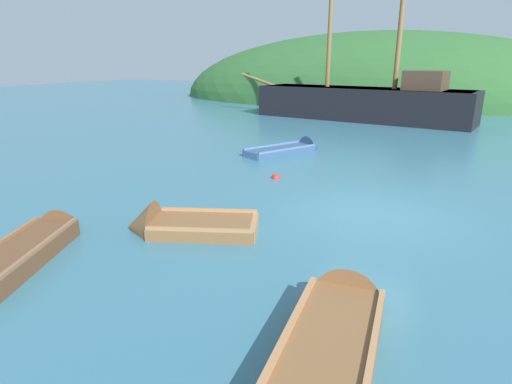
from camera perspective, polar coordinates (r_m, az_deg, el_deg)
The scene contains 8 objects.
ground_plane at distance 10.94m, azimuth 15.48°, elevation -2.86°, with size 120.00×120.00×0.00m, color teal.
shore_hill at distance 43.30m, azimuth 15.89°, elevation 11.90°, with size 40.69×19.82×12.73m, color #2D602D.
sailing_ship at distance 28.52m, azimuth 14.36°, elevation 11.07°, with size 16.43×5.62×11.79m.
rowboat_outer_left at distance 9.63m, azimuth -10.46°, elevation -4.80°, with size 3.18×2.19×1.22m.
rowboat_portside at distance 9.52m, azimuth -27.81°, elevation -6.62°, with size 2.19×3.72×0.89m.
rowboat_near_dock at distance 17.76m, azimuth 4.88°, elevation 5.66°, with size 2.71×3.74×1.02m.
rowboat_far at distance 6.06m, azimuth 10.69°, elevation -18.60°, with size 1.34×3.78×1.06m.
buoy_red at distance 13.76m, azimuth 2.72°, elevation 1.90°, with size 0.29×0.29×0.29m, color red.
Camera 1 is at (1.47, -10.20, 3.67)m, focal length 29.43 mm.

